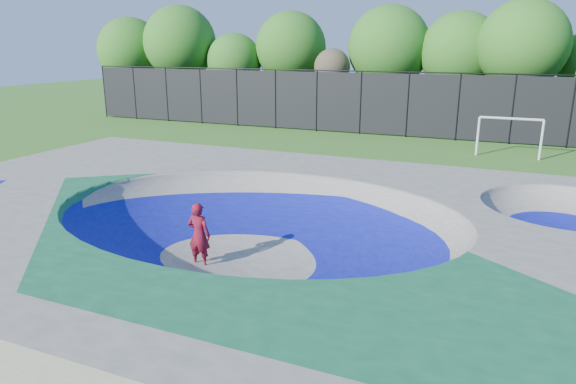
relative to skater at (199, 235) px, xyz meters
name	(u,v)px	position (x,y,z in m)	size (l,w,h in m)	color
ground	(257,261)	(1.22, 0.85, -0.86)	(120.00, 120.00, 0.00)	#2F631B
skate_deck	(256,235)	(1.22, 0.85, -0.11)	(22.00, 14.00, 1.50)	gray
skater	(199,235)	(0.00, 0.00, 0.00)	(0.63, 0.41, 1.73)	red
skateboard	(201,265)	(0.00, 0.00, -0.84)	(0.78, 0.22, 0.05)	black
soccer_goal	(510,130)	(7.17, 17.80, 0.57)	(3.13, 0.12, 2.07)	silver
fence	(408,104)	(1.22, 21.85, 1.23)	(48.09, 0.09, 4.04)	black
treeline	(397,50)	(-0.62, 26.71, 4.37)	(53.04, 7.70, 8.72)	#462D23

